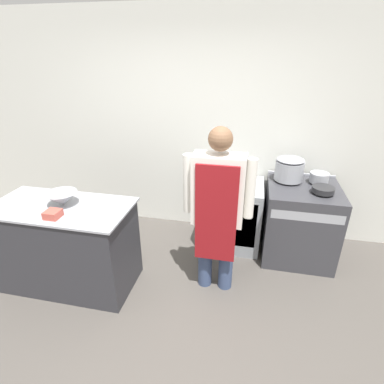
% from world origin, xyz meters
% --- Properties ---
extents(ground_plane, '(14.00, 14.00, 0.00)m').
position_xyz_m(ground_plane, '(0.00, 0.00, 0.00)').
color(ground_plane, '#4C4742').
extents(wall_back, '(8.00, 0.05, 2.70)m').
position_xyz_m(wall_back, '(0.00, 2.03, 1.35)').
color(wall_back, silver).
rests_on(wall_back, ground_plane).
extents(prep_counter, '(1.34, 0.67, 0.89)m').
position_xyz_m(prep_counter, '(-1.02, 0.58, 0.45)').
color(prep_counter, '#2D2D33').
rests_on(prep_counter, ground_plane).
extents(stove, '(0.77, 0.77, 0.88)m').
position_xyz_m(stove, '(1.30, 1.57, 0.43)').
color(stove, '#38383D').
rests_on(stove, ground_plane).
extents(fridge_unit, '(0.70, 0.65, 0.79)m').
position_xyz_m(fridge_unit, '(0.52, 1.66, 0.40)').
color(fridge_unit, '#93999E').
rests_on(fridge_unit, ground_plane).
extents(person_cook, '(0.64, 0.24, 1.65)m').
position_xyz_m(person_cook, '(0.44, 0.82, 0.94)').
color(person_cook, '#38476B').
rests_on(person_cook, ground_plane).
extents(mixing_bowl, '(0.29, 0.29, 0.13)m').
position_xyz_m(mixing_bowl, '(-0.99, 0.61, 0.96)').
color(mixing_bowl, '#9EA0A8').
rests_on(mixing_bowl, prep_counter).
extents(plastic_tub, '(0.13, 0.13, 0.07)m').
position_xyz_m(plastic_tub, '(-0.94, 0.38, 0.92)').
color(plastic_tub, '#B24C3F').
rests_on(plastic_tub, prep_counter).
extents(stock_pot, '(0.31, 0.31, 0.26)m').
position_xyz_m(stock_pot, '(1.13, 1.71, 1.02)').
color(stock_pot, '#9EA0A8').
rests_on(stock_pot, stove).
extents(saute_pan, '(0.23, 0.23, 0.06)m').
position_xyz_m(saute_pan, '(1.45, 1.44, 0.91)').
color(saute_pan, '#262628').
rests_on(saute_pan, stove).
extents(sauce_pot, '(0.20, 0.20, 0.11)m').
position_xyz_m(sauce_pot, '(1.45, 1.71, 0.94)').
color(sauce_pot, '#9EA0A8').
rests_on(sauce_pot, stove).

